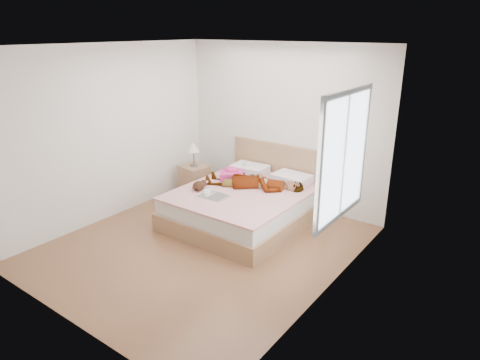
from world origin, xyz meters
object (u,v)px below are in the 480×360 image
at_px(bed, 247,203).
at_px(magazine, 213,196).
at_px(phone, 244,164).
at_px(plush_toy, 200,185).
at_px(woman, 255,180).
at_px(coffee_mug, 207,193).
at_px(nightstand, 195,178).
at_px(towel, 232,174).

relative_size(bed, magazine, 4.77).
relative_size(phone, plush_toy, 0.33).
xyz_separation_m(woman, coffee_mug, (-0.30, -0.76, -0.05)).
bearing_deg(bed, plush_toy, -139.20).
xyz_separation_m(magazine, coffee_mug, (-0.05, -0.06, 0.04)).
height_order(woman, magazine, woman).
bearing_deg(nightstand, woman, -5.04).
xyz_separation_m(coffee_mug, plush_toy, (-0.27, 0.14, 0.02)).
bearing_deg(woman, phone, -149.70).
bearing_deg(magazine, plush_toy, 166.14).
bearing_deg(woman, coffee_mug, -42.67).
relative_size(coffee_mug, nightstand, 0.15).
bearing_deg(magazine, towel, 107.93).
relative_size(woman, towel, 3.22).
bearing_deg(towel, woman, -7.12).
bearing_deg(nightstand, bed, -11.84).
bearing_deg(magazine, phone, 102.72).
relative_size(coffee_mug, plush_toy, 0.54).
bearing_deg(woman, magazine, -40.68).
distance_m(magazine, plush_toy, 0.34).
height_order(woman, coffee_mug, woman).
bearing_deg(nightstand, phone, 18.18).
bearing_deg(magazine, bed, 68.37).
bearing_deg(plush_toy, nightstand, 136.38).
height_order(bed, magazine, bed).
distance_m(phone, magazine, 1.14).
xyz_separation_m(coffee_mug, nightstand, (-1.05, 0.88, -0.24)).
height_order(towel, plush_toy, towel).
bearing_deg(coffee_mug, woman, 68.37).
xyz_separation_m(bed, nightstand, (-1.32, 0.28, 0.04)).
bearing_deg(towel, nightstand, 176.17).
xyz_separation_m(woman, magazine, (-0.25, -0.70, -0.09)).
xyz_separation_m(woman, bed, (-0.03, -0.16, -0.34)).
bearing_deg(nightstand, magazine, -36.71).
bearing_deg(plush_toy, woman, 47.34).
height_order(phone, bed, bed).
xyz_separation_m(towel, magazine, (0.25, -0.77, -0.07)).
relative_size(woman, phone, 17.62).
height_order(towel, nightstand, nightstand).
distance_m(bed, nightstand, 1.35).
height_order(woman, bed, bed).
distance_m(magazine, nightstand, 1.39).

